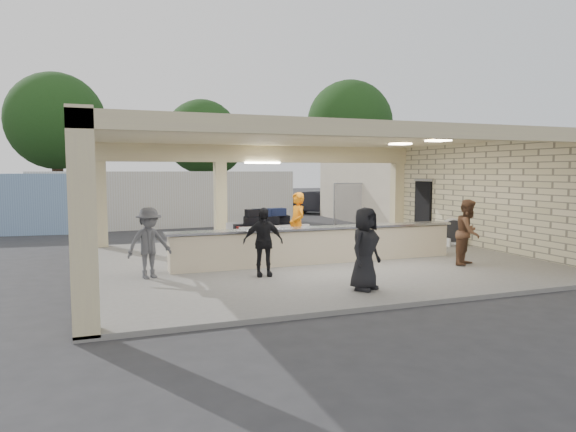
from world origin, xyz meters
name	(u,v)px	position (x,y,z in m)	size (l,w,h in m)	color
ground	(311,263)	(0.00, 0.00, 0.00)	(120.00, 120.00, 0.00)	#2B2B2D
pavilion	(309,213)	(0.21, 0.66, 1.35)	(12.01, 10.00, 3.55)	slate
baggage_counter	(319,245)	(0.00, -0.50, 0.59)	(8.20, 0.58, 0.98)	beige
luggage_cart	(266,227)	(-0.69, 2.02, 0.84)	(2.32, 1.50, 1.32)	silver
drum_fan	(453,231)	(5.50, 0.88, 0.59)	(0.86, 0.60, 0.91)	silver
baggage_handler	(297,226)	(-0.29, 0.34, 1.04)	(0.69, 0.38, 1.88)	orange
passenger_a	(468,232)	(3.59, -2.17, 0.97)	(0.85, 0.37, 1.74)	brown
passenger_b	(263,242)	(-1.95, -1.67, 0.92)	(0.96, 0.35, 1.63)	black
passenger_c	(149,243)	(-4.50, -1.00, 0.92)	(1.07, 0.37, 1.65)	#4B4C50
passenger_d	(365,249)	(-0.38, -3.77, 0.97)	(0.85, 0.35, 1.74)	black
car_white_a	(376,202)	(9.75, 13.27, 0.79)	(2.61, 5.51, 1.57)	white
car_white_b	(414,200)	(12.86, 13.97, 0.79)	(1.86, 4.99, 1.58)	white
car_dark	(320,203)	(7.02, 15.15, 0.69)	(1.45, 4.12, 1.37)	black
container_white	(168,199)	(-2.50, 11.35, 1.28)	(11.86, 2.37, 2.57)	silver
fence	(439,201)	(11.00, 9.00, 1.05)	(12.06, 0.06, 2.03)	gray
tree_left	(61,125)	(-7.68, 24.16, 5.59)	(6.60, 6.30, 9.00)	#382619
tree_mid	(206,140)	(2.32, 26.16, 4.96)	(6.00, 5.60, 8.00)	#382619
tree_right	(352,127)	(14.32, 25.16, 6.21)	(7.20, 7.00, 10.00)	#382619
adjacent_building	(403,190)	(9.50, 10.00, 1.60)	(6.00, 8.00, 3.20)	beige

